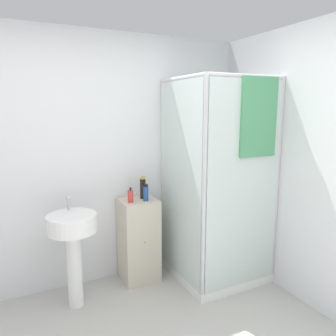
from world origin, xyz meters
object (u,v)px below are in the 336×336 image
soap_dispenser (130,196)px  shampoo_bottle_tall_black (143,188)px  shampoo_bottle_blue (146,193)px  sink (73,238)px

soap_dispenser → shampoo_bottle_tall_black: (0.17, 0.09, 0.05)m
soap_dispenser → shampoo_bottle_blue: (0.16, -0.01, 0.02)m
shampoo_bottle_tall_black → soap_dispenser: bearing=-152.4°
sink → shampoo_bottle_blue: 0.81m
sink → shampoo_bottle_tall_black: (0.75, 0.22, 0.32)m
sink → shampoo_bottle_tall_black: size_ratio=4.42×
sink → soap_dispenser: size_ratio=6.51×
sink → shampoo_bottle_blue: size_ratio=5.88×
sink → shampoo_bottle_blue: bearing=9.0°
soap_dispenser → shampoo_bottle_tall_black: size_ratio=0.68×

